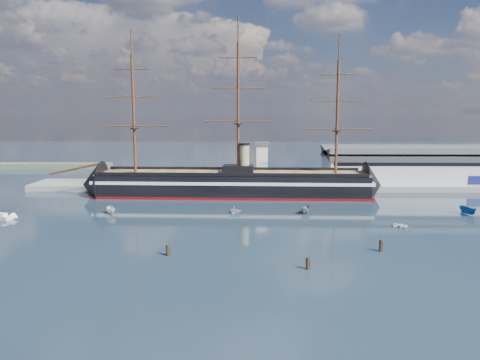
{
  "coord_description": "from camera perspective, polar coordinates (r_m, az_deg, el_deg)",
  "views": [
    {
      "loc": [
        -1.97,
        -92.72,
        27.78
      ],
      "look_at": [
        -4.17,
        35.0,
        9.0
      ],
      "focal_mm": 35.0,
      "sensor_mm": 36.0,
      "label": 1
    }
  ],
  "objects": [
    {
      "name": "quay_tower",
      "position": [
        166.77,
        2.69,
        2.15
      ],
      "size": [
        5.0,
        5.0,
        15.0
      ],
      "color": "silver",
      "rests_on": "ground"
    },
    {
      "name": "warship",
      "position": [
        154.71,
        -1.6,
        -0.47
      ],
      "size": [
        113.11,
        18.89,
        53.94
      ],
      "rotation": [
        0.0,
        0.0,
        -0.03
      ],
      "color": "black",
      "rests_on": "ground"
    },
    {
      "name": "piling_near_left",
      "position": [
        93.16,
        -8.8,
        -9.09
      ],
      "size": [
        0.64,
        0.64,
        2.91
      ],
      "primitive_type": "cylinder",
      "color": "black",
      "rests_on": "ground"
    },
    {
      "name": "quay",
      "position": [
        171.41,
        4.98,
        -1.0
      ],
      "size": [
        180.0,
        18.0,
        2.0
      ],
      "primitive_type": "cube",
      "color": "slate",
      "rests_on": "ground"
    },
    {
      "name": "ground",
      "position": [
        135.61,
        1.8,
        -3.46
      ],
      "size": [
        600.0,
        600.0,
        0.0
      ],
      "primitive_type": "plane",
      "color": "#172333",
      "rests_on": "ground"
    },
    {
      "name": "motorboat_f",
      "position": [
        141.51,
        26.0,
        -3.82
      ],
      "size": [
        7.36,
        4.39,
        2.77
      ],
      "primitive_type": "imported",
      "rotation": [
        0.0,
        0.0,
        0.29
      ],
      "color": "navy",
      "rests_on": "ground"
    },
    {
      "name": "piling_near_mid",
      "position": [
        85.38,
        8.22,
        -10.71
      ],
      "size": [
        0.64,
        0.64,
        2.85
      ],
      "primitive_type": "cylinder",
      "color": "black",
      "rests_on": "ground"
    },
    {
      "name": "piling_near_right",
      "position": [
        98.73,
        16.74,
        -8.34
      ],
      "size": [
        0.64,
        0.64,
        3.09
      ],
      "primitive_type": "cylinder",
      "color": "black",
      "rests_on": "ground"
    },
    {
      "name": "motorboat_e",
      "position": [
        119.93,
        19.17,
        -5.5
      ],
      "size": [
        2.76,
        2.8,
        1.31
      ],
      "primitive_type": "imported",
      "rotation": [
        0.0,
        0.0,
        0.8
      ],
      "color": "white",
      "rests_on": "ground"
    },
    {
      "name": "sailboat",
      "position": [
        137.27,
        -27.2,
        -3.94
      ],
      "size": [
        7.39,
        4.87,
        11.47
      ],
      "rotation": [
        0.0,
        0.0,
        -0.43
      ],
      "color": "white",
      "rests_on": "ground"
    },
    {
      "name": "motorboat_d",
      "position": [
        128.89,
        -0.64,
        -4.08
      ],
      "size": [
        4.71,
        6.22,
        2.09
      ],
      "primitive_type": "imported",
      "rotation": [
        0.0,
        0.0,
        1.12
      ],
      "color": "silver",
      "rests_on": "ground"
    },
    {
      "name": "motorboat_c",
      "position": [
        130.22,
        7.99,
        -4.04
      ],
      "size": [
        6.32,
        4.27,
        2.38
      ],
      "primitive_type": "imported",
      "rotation": [
        0.0,
        0.0,
        -0.39
      ],
      "color": "slate",
      "rests_on": "ground"
    },
    {
      "name": "warehouse",
      "position": [
        183.9,
        20.02,
        1.68
      ],
      "size": [
        63.0,
        21.0,
        11.6
      ],
      "color": "#B7BABC",
      "rests_on": "ground"
    },
    {
      "name": "motorboat_a",
      "position": [
        132.48,
        -15.42,
        -4.05
      ],
      "size": [
        6.62,
        4.66,
        2.49
      ],
      "primitive_type": "imported",
      "rotation": [
        0.0,
        0.0,
        0.43
      ],
      "color": "white",
      "rests_on": "ground"
    }
  ]
}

